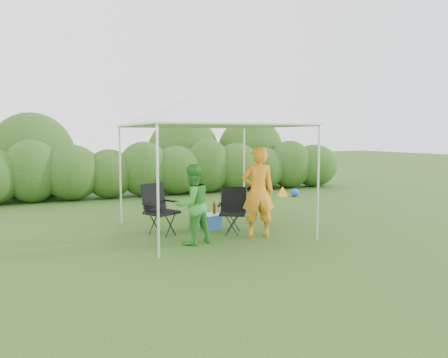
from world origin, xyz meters
name	(u,v)px	position (x,y,z in m)	size (l,w,h in m)	color
ground	(221,236)	(0.00, 0.00, 0.00)	(70.00, 70.00, 0.00)	#345A1C
hedge	(147,170)	(0.10, 6.00, 0.82)	(14.59, 1.53, 1.80)	#31591B
canopy	(210,107)	(0.00, 0.50, 2.46)	(3.10, 3.10, 2.83)	silver
chair_right	(233,207)	(0.35, 0.18, 0.51)	(0.70, 0.68, 0.90)	black
chair_left	(158,206)	(-1.04, 0.64, 0.56)	(0.76, 0.74, 0.99)	black
man	(258,192)	(0.63, -0.32, 0.85)	(0.62, 0.41, 1.71)	orange
woman	(193,204)	(-0.70, -0.35, 0.71)	(0.69, 0.54, 1.42)	green
cooler	(211,221)	(0.05, 0.63, 0.16)	(0.44, 0.37, 0.32)	#234BA1
bottle	(214,208)	(0.11, 0.59, 0.45)	(0.07, 0.07, 0.26)	#592D0C
lawn_toy	(286,192)	(4.04, 4.11, 0.15)	(0.64, 0.53, 0.32)	#EDA418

